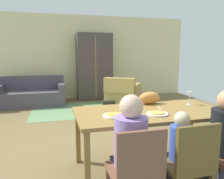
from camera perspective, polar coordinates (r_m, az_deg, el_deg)
The scene contains 21 objects.
ground_plane at distance 4.60m, azimuth -3.38°, elevation -9.56°, with size 7.45×6.36×0.02m, color brown.
back_wall at distance 7.55m, azimuth -8.49°, elevation 8.15°, with size 7.45×0.10×2.70m, color beige.
dining_table at distance 2.83m, azimuth 9.79°, elevation -6.75°, with size 1.84×0.93×0.76m.
plate_near_man at distance 2.53m, azimuth 0.47°, elevation -6.66°, with size 0.25×0.25×0.02m, color silver.
pizza_near_man at distance 2.53m, azimuth 0.47°, elevation -6.34°, with size 0.17×0.17×0.01m, color gold.
plate_near_child at distance 2.66m, azimuth 11.47°, elevation -6.11°, with size 0.25×0.25×0.02m, color silver.
pizza_near_child at distance 2.65m, azimuth 11.48°, elevation -5.79°, with size 0.17×0.17×0.01m, color gold.
wine_glass at distance 3.26m, azimuth 19.18°, elevation -1.38°, with size 0.07×0.07×0.19m.
fork at distance 2.67m, azimuth 4.86°, elevation -6.02°, with size 0.02×0.15×0.01m, color silver.
knife at distance 2.97m, azimuth 11.94°, elevation -4.61°, with size 0.01×0.17×0.01m, color silver.
dining_chair_man at distance 2.01m, azimuth 6.19°, elevation -19.60°, with size 0.42×0.42×0.87m.
person_man at distance 2.15m, azimuth 4.41°, elevation -16.98°, with size 0.30×0.40×1.11m.
dining_chair_child at distance 2.23m, azimuth 19.03°, elevation -17.07°, with size 0.43×0.43×0.87m.
person_child at distance 2.38m, azimuth 16.50°, elevation -16.78°, with size 0.22×0.29×0.92m.
person_woman at distance 2.64m, azimuth 26.15°, elevation -12.86°, with size 0.31×0.41×1.11m.
cat at distance 3.18m, azimuth 9.56°, elevation -2.13°, with size 0.32×0.16×0.17m, color orange.
area_rug at distance 6.01m, azimuth -7.57°, elevation -5.01°, with size 2.60×1.80×0.01m, color #648B5B.
couch at distance 6.77m, azimuth -19.75°, elevation -1.30°, with size 1.82×0.86×0.82m.
armchair at distance 6.34m, azimuth 2.70°, elevation -1.29°, with size 1.19×1.19×0.82m.
armoire at distance 7.24m, azimuth -4.56°, elevation 5.81°, with size 1.10×0.59×2.10m.
handbag at distance 5.81m, azimuth -0.84°, elevation -4.14°, with size 0.32×0.16×0.26m, color black.
Camera 1 is at (-0.87, -3.69, 1.45)m, focal length 35.85 mm.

